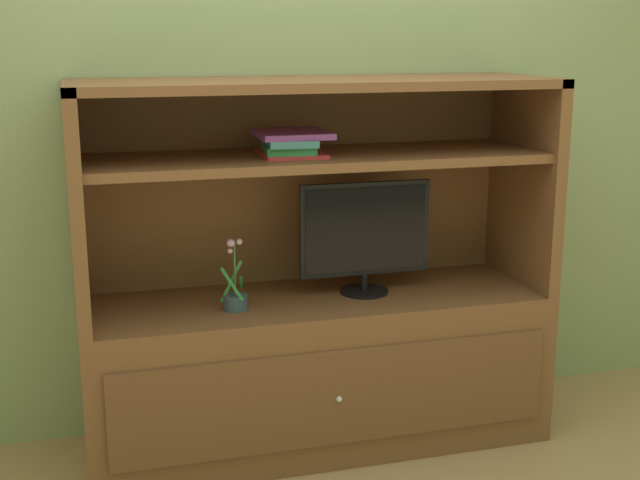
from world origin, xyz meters
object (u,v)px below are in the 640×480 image
Objects in this scene: media_console at (316,332)px; magazine_stack at (290,143)px; potted_plant at (235,296)px; tv_monitor at (365,234)px.

media_console reaches higher than magazine_stack.
magazine_stack is at bearing 16.59° from potted_plant.
potted_plant is 0.63m from magazine_stack.
tv_monitor reaches higher than potted_plant.
tv_monitor is at bearing 7.67° from potted_plant.
media_console is 0.80m from magazine_stack.
media_console is 3.44× the size of tv_monitor.
tv_monitor is (0.20, -0.01, 0.40)m from media_console.
magazine_stack is at bearing -179.44° from tv_monitor.
media_console is at bearing 177.56° from tv_monitor.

